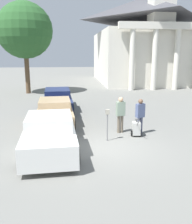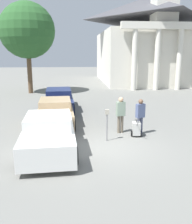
{
  "view_description": "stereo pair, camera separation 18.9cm",
  "coord_description": "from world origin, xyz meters",
  "px_view_note": "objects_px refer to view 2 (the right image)",
  "views": [
    {
      "loc": [
        -1.57,
        -9.72,
        3.88
      ],
      "look_at": [
        -0.33,
        1.86,
        1.1
      ],
      "focal_mm": 40.0,
      "sensor_mm": 36.0,
      "label": 1
    },
    {
      "loc": [
        -1.38,
        -9.74,
        3.88
      ],
      "look_at": [
        -0.33,
        1.86,
        1.1
      ],
      "focal_mm": 40.0,
      "sensor_mm": 36.0,
      "label": 2
    }
  ],
  "objects_px": {
    "parked_car_tan": "(56,112)",
    "equipment_cart": "(136,128)",
    "person_worker": "(121,112)",
    "person_supervisor": "(140,114)",
    "church": "(148,39)",
    "parked_car_white": "(49,134)",
    "parked_car_navy": "(59,100)",
    "parking_meter": "(107,119)"
  },
  "relations": [
    {
      "from": "parked_car_tan",
      "to": "equipment_cart",
      "type": "height_order",
      "value": "parked_car_tan"
    },
    {
      "from": "person_worker",
      "to": "person_supervisor",
      "type": "distance_m",
      "value": 0.95
    },
    {
      "from": "person_worker",
      "to": "person_supervisor",
      "type": "xyz_separation_m",
      "value": [
        0.9,
        -0.3,
        -0.04
      ]
    },
    {
      "from": "church",
      "to": "equipment_cart",
      "type": "bearing_deg",
      "value": -107.25
    },
    {
      "from": "person_worker",
      "to": "person_supervisor",
      "type": "height_order",
      "value": "person_worker"
    },
    {
      "from": "parked_car_white",
      "to": "equipment_cart",
      "type": "height_order",
      "value": "parked_car_white"
    },
    {
      "from": "parked_car_navy",
      "to": "person_supervisor",
      "type": "relative_size",
      "value": 3.06
    },
    {
      "from": "parking_meter",
      "to": "church",
      "type": "bearing_deg",
      "value": 69.82
    },
    {
      "from": "parked_car_tan",
      "to": "equipment_cart",
      "type": "distance_m",
      "value": 4.62
    },
    {
      "from": "parking_meter",
      "to": "person_worker",
      "type": "distance_m",
      "value": 1.38
    },
    {
      "from": "person_supervisor",
      "to": "parked_car_navy",
      "type": "bearing_deg",
      "value": -73.53
    },
    {
      "from": "equipment_cart",
      "to": "church",
      "type": "xyz_separation_m",
      "value": [
        6.99,
        22.51,
        5.28
      ]
    },
    {
      "from": "parking_meter",
      "to": "equipment_cart",
      "type": "distance_m",
      "value": 1.67
    },
    {
      "from": "person_worker",
      "to": "parked_car_tan",
      "type": "bearing_deg",
      "value": -39.73
    },
    {
      "from": "parking_meter",
      "to": "equipment_cart",
      "type": "relative_size",
      "value": 1.45
    },
    {
      "from": "parked_car_white",
      "to": "person_supervisor",
      "type": "distance_m",
      "value": 4.54
    },
    {
      "from": "parked_car_tan",
      "to": "person_supervisor",
      "type": "xyz_separation_m",
      "value": [
        4.18,
        -2.09,
        0.31
      ]
    },
    {
      "from": "person_supervisor",
      "to": "equipment_cart",
      "type": "relative_size",
      "value": 1.73
    },
    {
      "from": "parked_car_white",
      "to": "person_worker",
      "type": "relative_size",
      "value": 2.68
    },
    {
      "from": "parking_meter",
      "to": "church",
      "type": "distance_m",
      "value": 24.95
    },
    {
      "from": "parked_car_navy",
      "to": "parking_meter",
      "type": "xyz_separation_m",
      "value": [
        2.46,
        -6.35,
        0.3
      ]
    },
    {
      "from": "parking_meter",
      "to": "person_worker",
      "type": "relative_size",
      "value": 0.81
    },
    {
      "from": "parking_meter",
      "to": "parked_car_white",
      "type": "bearing_deg",
      "value": -159.06
    },
    {
      "from": "parked_car_navy",
      "to": "parking_meter",
      "type": "distance_m",
      "value": 6.82
    },
    {
      "from": "person_supervisor",
      "to": "person_worker",
      "type": "bearing_deg",
      "value": -39.04
    },
    {
      "from": "parking_meter",
      "to": "person_supervisor",
      "type": "relative_size",
      "value": 0.84
    },
    {
      "from": "parking_meter",
      "to": "parked_car_navy",
      "type": "bearing_deg",
      "value": 111.2
    },
    {
      "from": "parking_meter",
      "to": "person_supervisor",
      "type": "bearing_deg",
      "value": 25.34
    },
    {
      "from": "parked_car_tan",
      "to": "person_supervisor",
      "type": "relative_size",
      "value": 2.75
    },
    {
      "from": "parked_car_white",
      "to": "parked_car_navy",
      "type": "distance_m",
      "value": 7.29
    },
    {
      "from": "parked_car_navy",
      "to": "person_supervisor",
      "type": "bearing_deg",
      "value": -55.8
    },
    {
      "from": "parked_car_white",
      "to": "parked_car_tan",
      "type": "relative_size",
      "value": 1.01
    },
    {
      "from": "parked_car_tan",
      "to": "person_worker",
      "type": "bearing_deg",
      "value": -31.44
    },
    {
      "from": "parked_car_white",
      "to": "parking_meter",
      "type": "xyz_separation_m",
      "value": [
        2.46,
        0.94,
        0.28
      ]
    },
    {
      "from": "church",
      "to": "person_supervisor",
      "type": "bearing_deg",
      "value": -106.88
    },
    {
      "from": "parked_car_white",
      "to": "parked_car_tan",
      "type": "bearing_deg",
      "value": 87.13
    },
    {
      "from": "equipment_cart",
      "to": "parked_car_tan",
      "type": "bearing_deg",
      "value": 155.09
    },
    {
      "from": "parked_car_white",
      "to": "equipment_cart",
      "type": "distance_m",
      "value": 4.2
    },
    {
      "from": "person_worker",
      "to": "parking_meter",
      "type": "bearing_deg",
      "value": 42.52
    },
    {
      "from": "parked_car_navy",
      "to": "person_supervisor",
      "type": "height_order",
      "value": "person_supervisor"
    },
    {
      "from": "parked_car_navy",
      "to": "person_worker",
      "type": "height_order",
      "value": "person_worker"
    },
    {
      "from": "parked_car_white",
      "to": "parked_car_tan",
      "type": "height_order",
      "value": "parked_car_white"
    }
  ]
}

